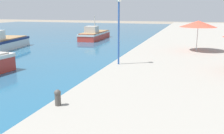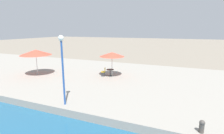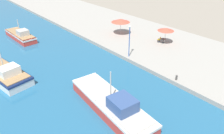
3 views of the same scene
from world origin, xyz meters
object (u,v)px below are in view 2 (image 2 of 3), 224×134
Objects in this scene: cafe_table at (110,71)px; cafe_umbrella_white at (36,52)px; mooring_bollard at (202,126)px; cafe_chair_left at (103,73)px; cafe_umbrella_pink at (112,54)px; lamppost at (62,59)px.

cafe_umbrella_white is at bearing 107.79° from cafe_table.
cafe_chair_left is at bearing 49.35° from mooring_bollard.
cafe_table is at bearing -90.00° from cafe_chair_left.
mooring_bollard is (-7.60, -8.85, 0.02)m from cafe_chair_left.
cafe_chair_left is (-0.33, 0.86, -2.02)m from cafe_umbrella_pink.
lamppost reaches higher than cafe_umbrella_pink.
cafe_umbrella_white reaches higher than mooring_bollard.
cafe_umbrella_pink is 2.84× the size of cafe_chair_left.
lamppost is at bearing -124.39° from cafe_umbrella_white.
mooring_bollard is 8.60m from lamppost.
mooring_bollard is at bearing -133.83° from cafe_table.
cafe_umbrella_white is at bearing 108.02° from cafe_umbrella_pink.
mooring_bollard is at bearing -90.95° from lamppost.
cafe_umbrella_pink is at bearing -88.34° from cafe_chair_left.
cafe_table is 11.32m from mooring_bollard.
cafe_umbrella_pink is at bearing 45.22° from mooring_bollard.
cafe_chair_left is at bearing 111.36° from cafe_umbrella_pink.
cafe_chair_left is 1.39× the size of mooring_bollard.
mooring_bollard is (-7.84, -8.17, -0.18)m from cafe_table.
cafe_table is 0.18× the size of lamppost.
cafe_umbrella_white is (-2.55, 7.83, 0.12)m from cafe_umbrella_pink.
cafe_umbrella_pink is 2.22m from cafe_chair_left.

